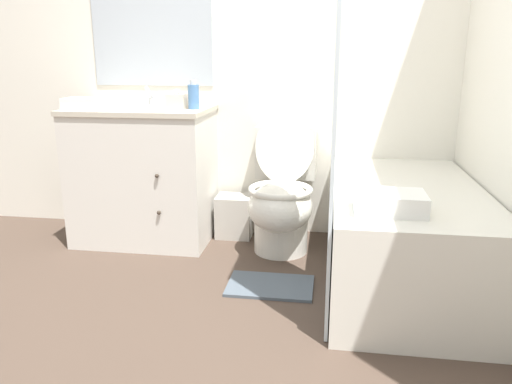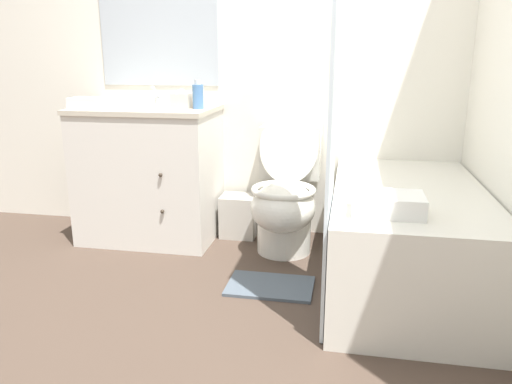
{
  "view_description": "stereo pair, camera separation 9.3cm",
  "coord_description": "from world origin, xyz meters",
  "px_view_note": "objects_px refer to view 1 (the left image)",
  "views": [
    {
      "loc": [
        0.42,
        -1.65,
        1.18
      ],
      "look_at": [
        0.06,
        0.74,
        0.52
      ],
      "focal_mm": 35.0,
      "sensor_mm": 36.0,
      "label": 1
    },
    {
      "loc": [
        0.51,
        -1.63,
        1.18
      ],
      "look_at": [
        0.06,
        0.74,
        0.52
      ],
      "focal_mm": 35.0,
      "sensor_mm": 36.0,
      "label": 2
    }
  ],
  "objects_px": {
    "wastebasket": "(234,216)",
    "toilet": "(282,198)",
    "soap_dispenser": "(194,96)",
    "vanity_cabinet": "(144,173)",
    "hand_towel_folded": "(83,104)",
    "bath_towel_folded": "(390,202)",
    "bathtub": "(403,234)",
    "sink_faucet": "(152,99)",
    "tissue_box": "(177,101)",
    "bath_mat": "(270,286)"
  },
  "relations": [
    {
      "from": "wastebasket",
      "to": "soap_dispenser",
      "type": "bearing_deg",
      "value": -143.15
    },
    {
      "from": "wastebasket",
      "to": "soap_dispenser",
      "type": "xyz_separation_m",
      "value": [
        -0.21,
        -0.16,
        0.8
      ]
    },
    {
      "from": "bathtub",
      "to": "wastebasket",
      "type": "height_order",
      "value": "bathtub"
    },
    {
      "from": "vanity_cabinet",
      "to": "bath_mat",
      "type": "distance_m",
      "value": 1.18
    },
    {
      "from": "bathtub",
      "to": "vanity_cabinet",
      "type": "bearing_deg",
      "value": 164.69
    },
    {
      "from": "sink_faucet",
      "to": "wastebasket",
      "type": "bearing_deg",
      "value": -8.77
    },
    {
      "from": "bathtub",
      "to": "bath_mat",
      "type": "xyz_separation_m",
      "value": [
        -0.69,
        -0.18,
        -0.26
      ]
    },
    {
      "from": "sink_faucet",
      "to": "toilet",
      "type": "bearing_deg",
      "value": -16.99
    },
    {
      "from": "wastebasket",
      "to": "bathtub",
      "type": "bearing_deg",
      "value": -28.58
    },
    {
      "from": "bath_mat",
      "to": "toilet",
      "type": "bearing_deg",
      "value": 89.84
    },
    {
      "from": "wastebasket",
      "to": "bath_mat",
      "type": "bearing_deg",
      "value": -65.54
    },
    {
      "from": "wastebasket",
      "to": "hand_towel_folded",
      "type": "height_order",
      "value": "hand_towel_folded"
    },
    {
      "from": "hand_towel_folded",
      "to": "bath_towel_folded",
      "type": "xyz_separation_m",
      "value": [
        1.74,
        -0.71,
        -0.33
      ]
    },
    {
      "from": "wastebasket",
      "to": "hand_towel_folded",
      "type": "xyz_separation_m",
      "value": [
        -0.86,
        -0.3,
        0.76
      ]
    },
    {
      "from": "soap_dispenser",
      "to": "sink_faucet",
      "type": "bearing_deg",
      "value": 145.43
    },
    {
      "from": "soap_dispenser",
      "to": "bath_towel_folded",
      "type": "distance_m",
      "value": 1.44
    },
    {
      "from": "toilet",
      "to": "vanity_cabinet",
      "type": "bearing_deg",
      "value": 175.73
    },
    {
      "from": "sink_faucet",
      "to": "bath_towel_folded",
      "type": "distance_m",
      "value": 1.85
    },
    {
      "from": "hand_towel_folded",
      "to": "sink_faucet",
      "type": "bearing_deg",
      "value": 53.41
    },
    {
      "from": "wastebasket",
      "to": "bath_towel_folded",
      "type": "relative_size",
      "value": 0.93
    },
    {
      "from": "sink_faucet",
      "to": "wastebasket",
      "type": "relative_size",
      "value": 0.51
    },
    {
      "from": "soap_dispenser",
      "to": "bath_towel_folded",
      "type": "height_order",
      "value": "soap_dispenser"
    },
    {
      "from": "wastebasket",
      "to": "tissue_box",
      "type": "distance_m",
      "value": 0.85
    },
    {
      "from": "sink_faucet",
      "to": "soap_dispenser",
      "type": "xyz_separation_m",
      "value": [
        0.36,
        -0.25,
        0.04
      ]
    },
    {
      "from": "toilet",
      "to": "wastebasket",
      "type": "xyz_separation_m",
      "value": [
        -0.34,
        0.19,
        -0.2
      ]
    },
    {
      "from": "toilet",
      "to": "bath_mat",
      "type": "height_order",
      "value": "toilet"
    },
    {
      "from": "vanity_cabinet",
      "to": "bathtub",
      "type": "relative_size",
      "value": 0.61
    },
    {
      "from": "toilet",
      "to": "wastebasket",
      "type": "distance_m",
      "value": 0.43
    },
    {
      "from": "toilet",
      "to": "wastebasket",
      "type": "bearing_deg",
      "value": 150.69
    },
    {
      "from": "hand_towel_folded",
      "to": "bath_mat",
      "type": "xyz_separation_m",
      "value": [
        1.19,
        -0.44,
        -0.89
      ]
    },
    {
      "from": "soap_dispenser",
      "to": "bath_mat",
      "type": "height_order",
      "value": "soap_dispenser"
    },
    {
      "from": "sink_faucet",
      "to": "bathtub",
      "type": "bearing_deg",
      "value": -22.05
    },
    {
      "from": "bathtub",
      "to": "soap_dispenser",
      "type": "relative_size",
      "value": 8.18
    },
    {
      "from": "vanity_cabinet",
      "to": "soap_dispenser",
      "type": "bearing_deg",
      "value": -5.95
    },
    {
      "from": "tissue_box",
      "to": "bath_towel_folded",
      "type": "distance_m",
      "value": 1.52
    },
    {
      "from": "hand_towel_folded",
      "to": "wastebasket",
      "type": "bearing_deg",
      "value": 19.32
    },
    {
      "from": "bath_towel_folded",
      "to": "bath_mat",
      "type": "relative_size",
      "value": 0.67
    },
    {
      "from": "bathtub",
      "to": "hand_towel_folded",
      "type": "xyz_separation_m",
      "value": [
        -1.88,
        0.26,
        0.63
      ]
    },
    {
      "from": "tissue_box",
      "to": "wastebasket",
      "type": "bearing_deg",
      "value": 23.8
    },
    {
      "from": "vanity_cabinet",
      "to": "bath_towel_folded",
      "type": "distance_m",
      "value": 1.71
    },
    {
      "from": "vanity_cabinet",
      "to": "bath_mat",
      "type": "height_order",
      "value": "vanity_cabinet"
    },
    {
      "from": "toilet",
      "to": "bath_towel_folded",
      "type": "bearing_deg",
      "value": -56.6
    },
    {
      "from": "vanity_cabinet",
      "to": "bath_towel_folded",
      "type": "relative_size",
      "value": 2.9
    },
    {
      "from": "vanity_cabinet",
      "to": "tissue_box",
      "type": "height_order",
      "value": "tissue_box"
    },
    {
      "from": "vanity_cabinet",
      "to": "tissue_box",
      "type": "bearing_deg",
      "value": -4.79
    },
    {
      "from": "wastebasket",
      "to": "toilet",
      "type": "bearing_deg",
      "value": -29.31
    },
    {
      "from": "hand_towel_folded",
      "to": "vanity_cabinet",
      "type": "bearing_deg",
      "value": 31.88
    },
    {
      "from": "hand_towel_folded",
      "to": "bath_towel_folded",
      "type": "relative_size",
      "value": 0.72
    },
    {
      "from": "bathtub",
      "to": "bath_towel_folded",
      "type": "distance_m",
      "value": 0.57
    },
    {
      "from": "sink_faucet",
      "to": "bathtub",
      "type": "height_order",
      "value": "sink_faucet"
    }
  ]
}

